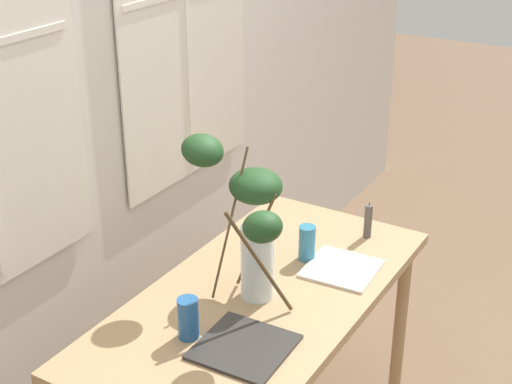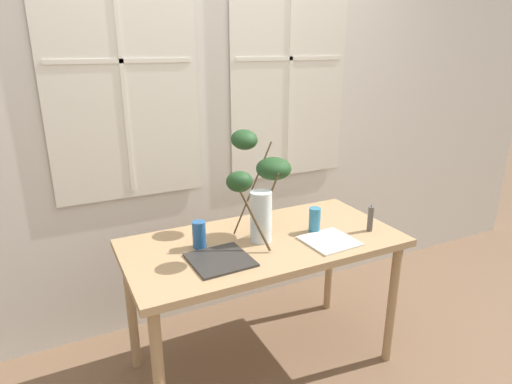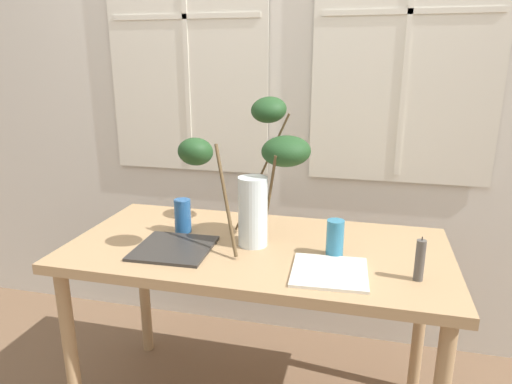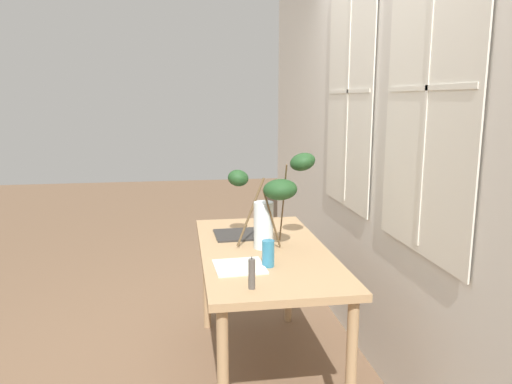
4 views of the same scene
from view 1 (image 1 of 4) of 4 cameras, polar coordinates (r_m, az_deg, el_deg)
The scene contains 8 objects.
back_wall_with_windows at distance 2.74m, azimuth -12.81°, elevation 7.20°, with size 5.77×0.14×2.69m.
dining_table at distance 2.63m, azimuth 0.27°, elevation -9.23°, with size 1.42×0.70×0.76m.
vase_with_branches at distance 2.46m, azimuth -0.64°, elevation -1.74°, with size 0.49×0.51×0.55m.
drinking_glass_blue_left at distance 2.35m, azimuth -5.16°, elevation -9.51°, with size 0.07×0.07×0.14m, color #235693.
drinking_glass_blue_right at distance 2.76m, azimuth 3.88°, elevation -3.87°, with size 0.06×0.06×0.13m, color teal.
plate_square_left at distance 2.33m, azimuth -0.91°, elevation -11.65°, with size 0.27×0.27×0.01m, color #2D2B28.
plate_square_right at distance 2.74m, azimuth 6.51°, elevation -5.78°, with size 0.25×0.25×0.01m, color silver.
pillar_candle at distance 2.94m, azimuth 8.48°, elevation -2.21°, with size 0.03×0.03×0.15m.
Camera 1 is at (-1.87, -1.11, 2.16)m, focal length 52.80 mm.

